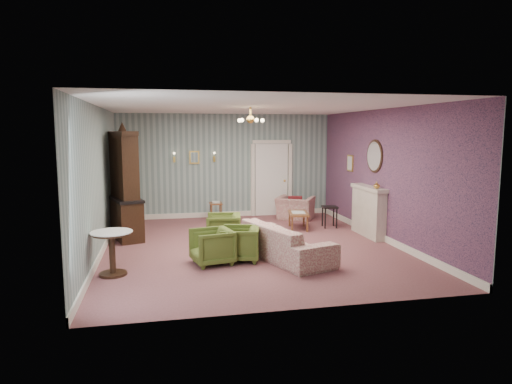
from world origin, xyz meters
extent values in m
plane|color=brown|center=(0.00, 0.00, 0.00)|extent=(7.00, 7.00, 0.00)
plane|color=white|center=(0.00, 0.00, 2.90)|extent=(7.00, 7.00, 0.00)
plane|color=slate|center=(0.00, 3.50, 1.45)|extent=(6.00, 0.00, 6.00)
plane|color=slate|center=(0.00, -3.50, 1.45)|extent=(6.00, 0.00, 6.00)
plane|color=slate|center=(-3.00, 0.00, 1.45)|extent=(0.00, 7.00, 7.00)
plane|color=slate|center=(3.00, 0.00, 1.45)|extent=(0.00, 7.00, 7.00)
plane|color=#A1506B|center=(2.98, 0.00, 1.45)|extent=(0.00, 7.00, 7.00)
imported|color=#4B5C20|center=(-0.94, -1.11, 0.36)|extent=(0.77, 0.81, 0.71)
imported|color=#4B5C20|center=(-0.40, -0.99, 0.35)|extent=(0.79, 0.82, 0.71)
imported|color=#4B5C20|center=(-0.54, 0.29, 0.36)|extent=(0.76, 0.80, 0.73)
imported|color=#8F3941|center=(0.45, -0.99, 0.44)|extent=(1.34, 2.37, 0.89)
imported|color=#8F3941|center=(1.79, 2.68, 0.42)|extent=(1.15, 1.04, 0.84)
imported|color=gold|center=(2.84, 0.00, 1.23)|extent=(0.15, 0.15, 0.15)
cube|color=#5C171A|center=(1.74, 2.53, 0.48)|extent=(0.41, 0.28, 0.39)
camera|label=1|loc=(-1.81, -9.13, 2.39)|focal=31.72mm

